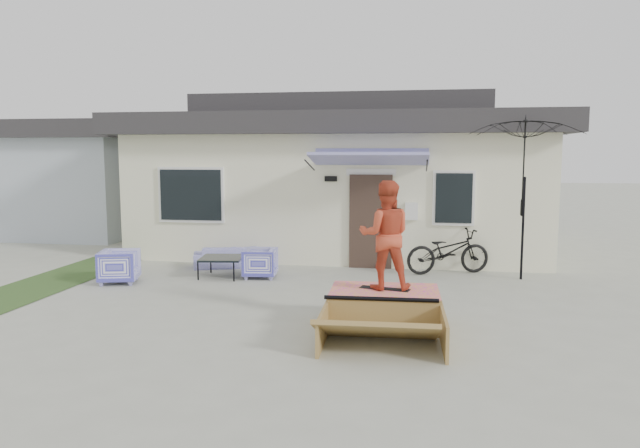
% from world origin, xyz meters
% --- Properties ---
extents(ground, '(90.00, 90.00, 0.00)m').
position_xyz_m(ground, '(0.00, 0.00, 0.00)').
color(ground, '#9D9F8E').
rests_on(ground, ground).
extents(grass_strip, '(1.40, 8.00, 0.01)m').
position_xyz_m(grass_strip, '(-5.20, 2.00, 0.00)').
color(grass_strip, '#2C491F').
rests_on(grass_strip, ground).
extents(house, '(10.80, 8.49, 4.10)m').
position_xyz_m(house, '(0.00, 7.99, 1.94)').
color(house, '#ECEAC1').
rests_on(house, ground).
extents(neighbor_house, '(8.60, 7.60, 3.50)m').
position_xyz_m(neighbor_house, '(-10.50, 10.00, 1.78)').
color(neighbor_house, '#A8B2C0').
rests_on(neighbor_house, ground).
extents(loveseat, '(1.71, 0.99, 0.64)m').
position_xyz_m(loveseat, '(-2.14, 4.09, 0.32)').
color(loveseat, '#3534AF').
rests_on(loveseat, ground).
extents(armchair_left, '(0.84, 0.87, 0.74)m').
position_xyz_m(armchair_left, '(-3.79, 2.10, 0.37)').
color(armchair_left, '#3534AF').
rests_on(armchair_left, ground).
extents(armchair_right, '(0.69, 0.72, 0.68)m').
position_xyz_m(armchair_right, '(-1.18, 3.05, 0.34)').
color(armchair_right, '#3534AF').
rests_on(armchair_right, ground).
extents(coffee_table, '(0.96, 0.96, 0.42)m').
position_xyz_m(coffee_table, '(-1.98, 2.99, 0.21)').
color(coffee_table, black).
rests_on(coffee_table, ground).
extents(bicycle, '(1.95, 1.24, 1.18)m').
position_xyz_m(bicycle, '(2.69, 4.12, 0.59)').
color(bicycle, black).
rests_on(bicycle, ground).
extents(patio_umbrella, '(2.83, 2.73, 2.20)m').
position_xyz_m(patio_umbrella, '(4.15, 3.77, 1.75)').
color(patio_umbrella, black).
rests_on(patio_umbrella, ground).
extents(skate_ramp, '(1.68, 2.20, 0.54)m').
position_xyz_m(skate_ramp, '(1.58, 0.03, 0.27)').
color(skate_ramp, olive).
rests_on(skate_ramp, ground).
extents(skateboard, '(0.77, 0.35, 0.05)m').
position_xyz_m(skateboard, '(1.57, 0.08, 0.56)').
color(skateboard, black).
rests_on(skateboard, skate_ramp).
extents(skater, '(0.85, 0.69, 1.62)m').
position_xyz_m(skater, '(1.57, 0.08, 1.39)').
color(skater, '#C6462A').
rests_on(skater, skateboard).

